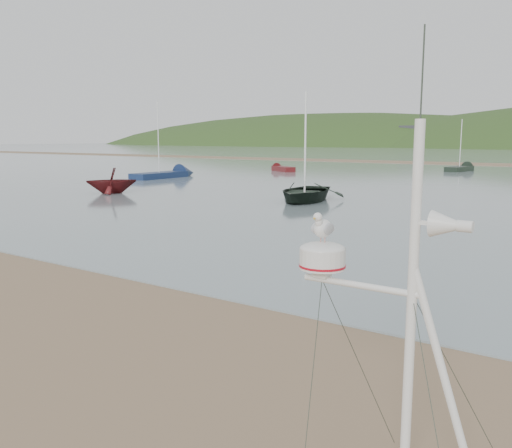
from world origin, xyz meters
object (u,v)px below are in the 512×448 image
Objects in this scene: dinghy_red_far at (279,168)px; sailboat_blue_near at (175,174)px; boat_dark at (305,155)px; sailboat_dark_mid at (465,168)px; mast_rig at (400,401)px; boat_red at (111,169)px.

sailboat_blue_near is at bearing -101.99° from dinghy_red_far.
boat_dark reaches higher than dinghy_red_far.
sailboat_dark_mid is at bearing 35.27° from dinghy_red_far.
mast_rig is 43.98m from sailboat_blue_near.
dinghy_red_far is (-3.92, 25.63, -1.25)m from boat_red.
boat_dark reaches higher than mast_rig.
boat_dark is 0.84× the size of sailboat_dark_mid.
sailboat_dark_mid reaches higher than dinghy_red_far.
mast_rig is at bearing -56.48° from dinghy_red_far.
boat_red is 38.80m from sailboat_dark_mid.
sailboat_blue_near is 13.19m from dinghy_red_far.
sailboat_blue_near is 1.60× the size of dinghy_red_far.
sailboat_dark_mid is (-12.92, 54.76, -0.75)m from mast_rig.
mast_rig is 1.45× the size of boat_red.
sailboat_dark_mid is 19.48m from dinghy_red_far.
boat_dark is at bearing -27.58° from sailboat_blue_near.
dinghy_red_far is (-15.96, 22.67, -2.22)m from boat_dark.
boat_red is 14.42m from sailboat_blue_near.
sailboat_dark_mid reaches higher than mast_rig.
boat_dark is 0.69× the size of sailboat_blue_near.
boat_dark is 33.99m from sailboat_dark_mid.
dinghy_red_far is at bearing -144.73° from sailboat_dark_mid.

